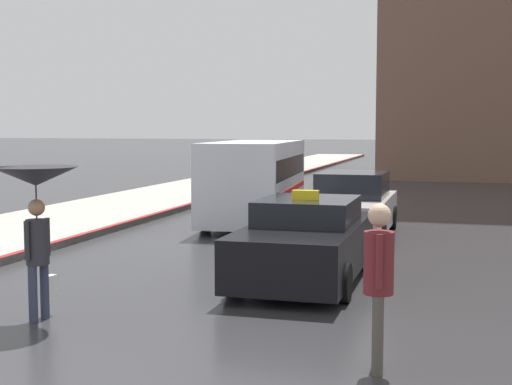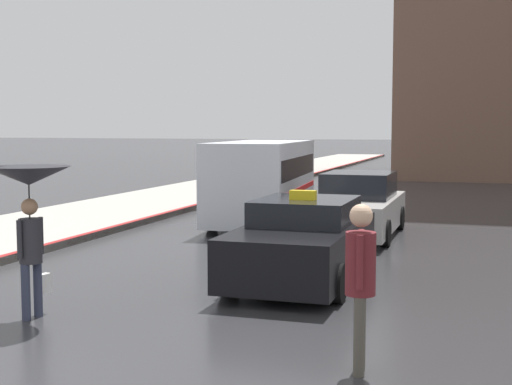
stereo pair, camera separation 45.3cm
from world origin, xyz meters
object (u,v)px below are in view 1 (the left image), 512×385
at_px(taxi, 306,242).
at_px(pedestrian_with_umbrella, 36,194).
at_px(ambulance_van, 255,178).
at_px(sedan_red, 352,207).
at_px(pedestrian_man, 379,271).

distance_m(taxi, pedestrian_with_umbrella, 4.65).
xyz_separation_m(taxi, ambulance_van, (-2.84, 6.80, 0.58)).
relative_size(sedan_red, pedestrian_man, 2.45).
distance_m(ambulance_van, pedestrian_man, 11.92).
bearing_deg(pedestrian_with_umbrella, pedestrian_man, -89.18).
bearing_deg(ambulance_van, pedestrian_with_umbrella, 84.44).
height_order(taxi, sedan_red, taxi).
distance_m(pedestrian_with_umbrella, pedestrian_man, 4.74).
bearing_deg(sedan_red, pedestrian_man, 99.82).
distance_m(sedan_red, pedestrian_with_umbrella, 9.38).
bearing_deg(pedestrian_with_umbrella, sedan_red, -7.86).
bearing_deg(pedestrian_man, ambulance_van, -164.85).
height_order(pedestrian_with_umbrella, pedestrian_man, pedestrian_with_umbrella).
relative_size(taxi, pedestrian_man, 2.30).
relative_size(pedestrian_with_umbrella, pedestrian_man, 1.15).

